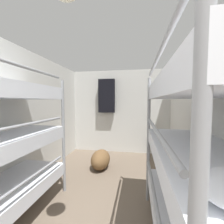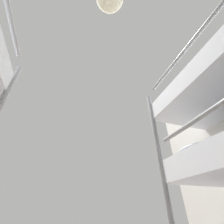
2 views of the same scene
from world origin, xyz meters
The scene contains 0 objects.
Camera 2 is at (0.14, 1.65, 0.67)m, focal length 24.00 mm.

